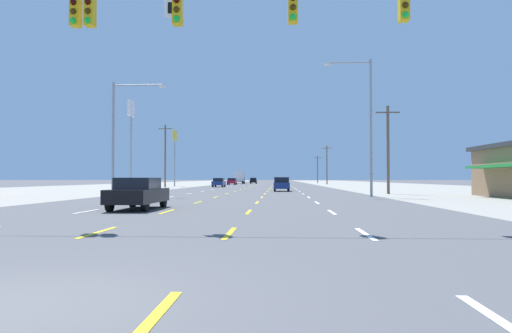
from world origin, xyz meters
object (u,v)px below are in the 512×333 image
hatchback_inner_right_near (282,184)px  sedan_far_left_midfar (232,181)px  hatchback_inner_left_farthest (253,181)px  pole_sign_left_row_1 (131,122)px  pole_sign_left_row_2 (175,143)px  sedan_inner_left_nearest (138,193)px  sedan_far_left_mid (219,182)px  streetlight_left_row_0 (119,129)px  box_truck_far_left_farther (239,177)px  streetlight_right_row_0 (367,118)px  sedan_inner_right_far (280,181)px

hatchback_inner_right_near → sedan_far_left_midfar: bearing=102.2°
hatchback_inner_right_near → hatchback_inner_left_farthest: 69.93m
sedan_far_left_midfar → pole_sign_left_row_1: (-8.26, -42.35, 7.71)m
hatchback_inner_left_farthest → pole_sign_left_row_2: 42.59m
sedan_inner_left_nearest → pole_sign_left_row_2: bearing=101.4°
sedan_far_left_mid → streetlight_left_row_0: streetlight_left_row_0 is taller
sedan_far_left_mid → sedan_far_left_midfar: (-0.37, 24.19, 0.00)m
hatchback_inner_left_farthest → streetlight_left_row_0: bearing=-94.1°
box_truck_far_left_farther → pole_sign_left_row_2: size_ratio=0.73×
hatchback_inner_left_farthest → streetlight_right_row_0: size_ratio=0.36×
hatchback_inner_right_near → sedan_inner_right_far: hatchback_inner_right_near is taller
hatchback_inner_right_near → box_truck_far_left_farther: (-10.48, 67.30, 1.05)m
sedan_far_left_mid → streetlight_right_row_0: bearing=-66.7°
sedan_far_left_mid → sedan_far_left_midfar: same height
streetlight_right_row_0 → streetlight_left_row_0: bearing=180.0°
sedan_inner_left_nearest → hatchback_inner_left_farthest: hatchback_inner_left_farthest is taller
pole_sign_left_row_1 → streetlight_left_row_0: size_ratio=1.22×
sedan_inner_left_nearest → sedan_inner_right_far: bearing=85.2°
sedan_inner_left_nearest → pole_sign_left_row_2: 60.12m
hatchback_inner_left_farthest → pole_sign_left_row_2: pole_sign_left_row_2 is taller
hatchback_inner_right_near → hatchback_inner_left_farthest: bearing=95.7°
hatchback_inner_right_near → streetlight_right_row_0: size_ratio=0.36×
box_truck_far_left_farther → pole_sign_left_row_1: (-8.22, -61.47, 6.63)m
sedan_far_left_midfar → sedan_inner_right_far: 10.81m
pole_sign_left_row_2 → streetlight_left_row_0: 44.06m
box_truck_far_left_farther → hatchback_inner_left_farthest: bearing=33.0°
sedan_inner_right_far → pole_sign_left_row_1: size_ratio=0.40×
sedan_far_left_midfar → sedan_inner_right_far: same height
sedan_inner_left_nearest → sedan_far_left_mid: 53.51m
sedan_far_left_midfar → streetlight_right_row_0: bearing=-74.9°
box_truck_far_left_farther → hatchback_inner_left_farthest: size_ratio=1.85×
sedan_far_left_midfar → hatchback_inner_left_farthest: (3.46, 21.40, 0.03)m
hatchback_inner_left_farthest → box_truck_far_left_farther: bearing=-147.0°
pole_sign_left_row_1 → pole_sign_left_row_2: pole_sign_left_row_1 is taller
sedan_far_left_mid → sedan_far_left_midfar: bearing=90.9°
sedan_far_left_midfar → sedan_inner_left_nearest: bearing=-87.3°
sedan_far_left_midfar → streetlight_left_row_0: (-2.56, -62.69, 4.57)m
sedan_far_left_midfar → streetlight_right_row_0: 65.16m
sedan_inner_left_nearest → sedan_far_left_midfar: same height
sedan_inner_right_far → box_truck_far_left_farther: 19.26m
hatchback_inner_right_near → streetlight_left_row_0: size_ratio=0.43×
hatchback_inner_left_farthest → sedan_inner_left_nearest: bearing=-89.9°
sedan_far_left_mid → pole_sign_left_row_1: pole_sign_left_row_1 is taller
sedan_inner_left_nearest → box_truck_far_left_farther: 96.79m
sedan_inner_left_nearest → streetlight_left_row_0: 16.80m
hatchback_inner_right_near → sedan_inner_right_far: 51.15m
sedan_inner_left_nearest → sedan_far_left_mid: (-3.30, 53.41, 0.00)m
box_truck_far_left_farther → streetlight_right_row_0: streetlight_right_row_0 is taller
sedan_far_left_midfar → box_truck_far_left_farther: bearing=90.1°
sedan_inner_left_nearest → pole_sign_left_row_1: size_ratio=0.40×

